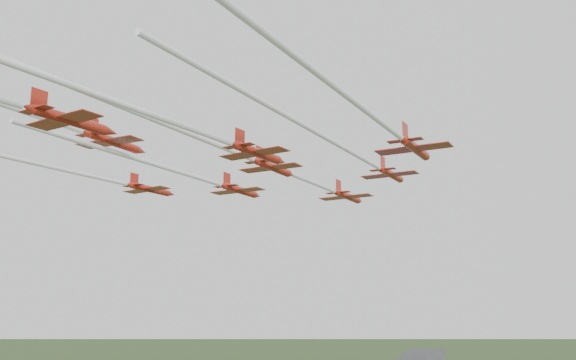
% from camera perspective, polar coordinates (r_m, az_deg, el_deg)
% --- Properties ---
extents(jet_lead, '(19.87, 61.59, 2.89)m').
position_cam_1_polar(jet_lead, '(102.42, 1.82, -0.07)').
color(jet_lead, '#AF2418').
extents(jet_row2_left, '(16.63, 49.09, 2.78)m').
position_cam_1_polar(jet_row2_left, '(97.64, -7.82, 0.16)').
color(jet_row2_left, '#AF2418').
extents(jet_row2_right, '(19.19, 61.57, 2.59)m').
position_cam_1_polar(jet_row2_right, '(84.77, 5.37, 2.64)').
color(jet_row2_right, '#AF2418').
extents(jet_row3_left, '(21.26, 54.42, 2.41)m').
position_cam_1_polar(jet_row3_left, '(92.05, -18.71, 0.72)').
color(jet_row3_left, '#AF2418').
extents(jet_row3_mid, '(17.43, 54.51, 2.75)m').
position_cam_1_polar(jet_row3_mid, '(81.18, -5.94, 2.98)').
color(jet_row3_mid, '#AF2418').
extents(jet_row3_right, '(16.33, 51.61, 2.86)m').
position_cam_1_polar(jet_row3_right, '(72.29, 8.57, 4.88)').
color(jet_row3_right, '#AF2418').
extents(jet_row4_left, '(15.64, 51.22, 2.72)m').
position_cam_1_polar(jet_row4_left, '(76.46, -21.23, 5.27)').
color(jet_row4_left, '#AF2418').
extents(jet_row4_right, '(22.58, 58.76, 2.47)m').
position_cam_1_polar(jet_row4_right, '(60.60, -11.82, 5.64)').
color(jet_row4_right, '#AF2418').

